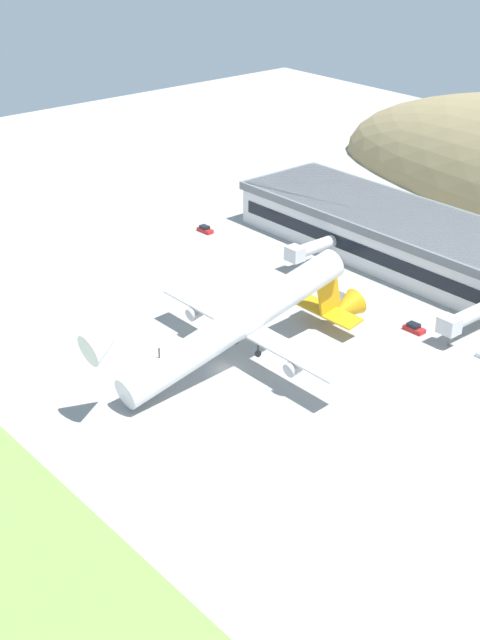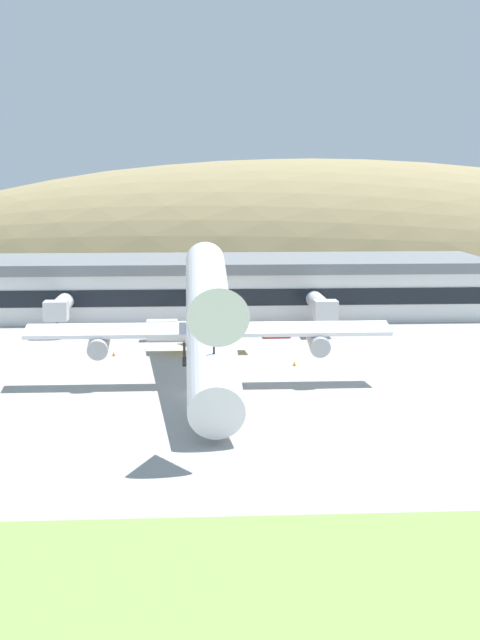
{
  "view_description": "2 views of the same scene",
  "coord_description": "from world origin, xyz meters",
  "px_view_note": "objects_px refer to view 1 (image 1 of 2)",
  "views": [
    {
      "loc": [
        96.62,
        -78.59,
        71.97
      ],
      "look_at": [
        2.47,
        0.98,
        9.4
      ],
      "focal_mm": 50.0,
      "sensor_mm": 36.0,
      "label": 1
    },
    {
      "loc": [
        -1.86,
        -93.89,
        23.3
      ],
      "look_at": [
        3.83,
        0.02,
        8.05
      ],
      "focal_mm": 50.0,
      "sensor_mm": 36.0,
      "label": 2
    }
  ],
  "objects_px": {
    "jetway_0": "(309,249)",
    "fuel_truck": "(344,297)",
    "cargo_airplane": "(241,324)",
    "traffic_cone_0": "(275,306)",
    "terminal_building": "(447,250)",
    "service_car_1": "(205,229)",
    "traffic_cone_1": "(336,367)",
    "jetway_1": "(466,317)",
    "service_car_0": "(414,328)"
  },
  "relations": [
    {
      "from": "service_car_0",
      "to": "cargo_airplane",
      "type": "bearing_deg",
      "value": -109.13
    },
    {
      "from": "service_car_1",
      "to": "traffic_cone_0",
      "type": "bearing_deg",
      "value": -19.67
    },
    {
      "from": "jetway_0",
      "to": "cargo_airplane",
      "type": "relative_size",
      "value": 0.21
    },
    {
      "from": "jetway_1",
      "to": "traffic_cone_1",
      "type": "distance_m",
      "value": 25.38
    },
    {
      "from": "jetway_0",
      "to": "jetway_1",
      "type": "relative_size",
      "value": 0.88
    },
    {
      "from": "terminal_building",
      "to": "jetway_0",
      "type": "height_order",
      "value": "terminal_building"
    },
    {
      "from": "jetway_1",
      "to": "traffic_cone_1",
      "type": "xyz_separation_m",
      "value": [
        -6.93,
        -24.13,
        -3.71
      ]
    },
    {
      "from": "terminal_building",
      "to": "fuel_truck",
      "type": "height_order",
      "value": "terminal_building"
    },
    {
      "from": "traffic_cone_0",
      "to": "traffic_cone_1",
      "type": "height_order",
      "value": "same"
    },
    {
      "from": "jetway_0",
      "to": "service_car_1",
      "type": "xyz_separation_m",
      "value": [
        -28.87,
        -3.83,
        -3.38
      ]
    },
    {
      "from": "cargo_airplane",
      "to": "traffic_cone_0",
      "type": "bearing_deg",
      "value": 123.35
    },
    {
      "from": "jetway_0",
      "to": "jetway_1",
      "type": "height_order",
      "value": "same"
    },
    {
      "from": "cargo_airplane",
      "to": "jetway_0",
      "type": "bearing_deg",
      "value": 120.83
    },
    {
      "from": "service_car_1",
      "to": "traffic_cone_1",
      "type": "xyz_separation_m",
      "value": [
        61.09,
        -21.17,
        -0.33
      ]
    },
    {
      "from": "service_car_1",
      "to": "cargo_airplane",
      "type": "bearing_deg",
      "value": -32.5
    },
    {
      "from": "jetway_0",
      "to": "jetway_1",
      "type": "distance_m",
      "value": 39.16
    },
    {
      "from": "cargo_airplane",
      "to": "traffic_cone_0",
      "type": "distance_m",
      "value": 23.12
    },
    {
      "from": "service_car_1",
      "to": "fuel_truck",
      "type": "distance_m",
      "value": 45.31
    },
    {
      "from": "traffic_cone_0",
      "to": "traffic_cone_1",
      "type": "distance_m",
      "value": 24.11
    },
    {
      "from": "cargo_airplane",
      "to": "service_car_0",
      "type": "relative_size",
      "value": 14.4
    },
    {
      "from": "terminal_building",
      "to": "cargo_airplane",
      "type": "height_order",
      "value": "cargo_airplane"
    },
    {
      "from": "terminal_building",
      "to": "fuel_truck",
      "type": "xyz_separation_m",
      "value": [
        -4.01,
        -24.46,
        -3.98
      ]
    },
    {
      "from": "cargo_airplane",
      "to": "service_car_1",
      "type": "distance_m",
      "value": 59.99
    },
    {
      "from": "jetway_1",
      "to": "terminal_building",
      "type": "bearing_deg",
      "value": 135.3
    },
    {
      "from": "terminal_building",
      "to": "jetway_1",
      "type": "bearing_deg",
      "value": -44.7
    },
    {
      "from": "traffic_cone_0",
      "to": "fuel_truck",
      "type": "bearing_deg",
      "value": 56.8
    },
    {
      "from": "service_car_1",
      "to": "traffic_cone_0",
      "type": "relative_size",
      "value": 6.77
    },
    {
      "from": "jetway_1",
      "to": "service_car_0",
      "type": "distance_m",
      "value": 9.13
    },
    {
      "from": "service_car_1",
      "to": "traffic_cone_1",
      "type": "distance_m",
      "value": 64.65
    },
    {
      "from": "cargo_airplane",
      "to": "traffic_cone_0",
      "type": "relative_size",
      "value": 96.28
    },
    {
      "from": "jetway_0",
      "to": "service_car_1",
      "type": "height_order",
      "value": "jetway_0"
    },
    {
      "from": "service_car_0",
      "to": "jetway_1",
      "type": "bearing_deg",
      "value": 32.14
    },
    {
      "from": "service_car_1",
      "to": "fuel_truck",
      "type": "relative_size",
      "value": 0.6
    },
    {
      "from": "terminal_building",
      "to": "service_car_1",
      "type": "relative_size",
      "value": 25.07
    },
    {
      "from": "traffic_cone_1",
      "to": "terminal_building",
      "type": "bearing_deg",
      "value": 105.52
    },
    {
      "from": "service_car_0",
      "to": "fuel_truck",
      "type": "xyz_separation_m",
      "value": [
        -15.63,
        -1.35,
        0.83
      ]
    },
    {
      "from": "jetway_1",
      "to": "traffic_cone_1",
      "type": "relative_size",
      "value": 23.46
    },
    {
      "from": "jetway_0",
      "to": "fuel_truck",
      "type": "xyz_separation_m",
      "value": [
        16.34,
        -6.72,
        -2.56
      ]
    },
    {
      "from": "jetway_0",
      "to": "fuel_truck",
      "type": "relative_size",
      "value": 1.84
    },
    {
      "from": "service_car_0",
      "to": "fuel_truck",
      "type": "relative_size",
      "value": 0.6
    },
    {
      "from": "jetway_0",
      "to": "cargo_airplane",
      "type": "xyz_separation_m",
      "value": [
        21.4,
        -35.85,
        3.42
      ]
    },
    {
      "from": "terminal_building",
      "to": "cargo_airplane",
      "type": "relative_size",
      "value": 1.76
    },
    {
      "from": "cargo_airplane",
      "to": "traffic_cone_1",
      "type": "distance_m",
      "value": 16.9
    },
    {
      "from": "jetway_1",
      "to": "fuel_truck",
      "type": "distance_m",
      "value": 23.68
    },
    {
      "from": "jetway_1",
      "to": "fuel_truck",
      "type": "height_order",
      "value": "jetway_1"
    },
    {
      "from": "terminal_building",
      "to": "traffic_cone_0",
      "type": "relative_size",
      "value": 169.75
    },
    {
      "from": "fuel_truck",
      "to": "traffic_cone_0",
      "type": "xyz_separation_m",
      "value": [
        -7.04,
        -10.75,
        -1.15
      ]
    },
    {
      "from": "service_car_0",
      "to": "traffic_cone_0",
      "type": "bearing_deg",
      "value": -151.89
    },
    {
      "from": "traffic_cone_0",
      "to": "jetway_1",
      "type": "bearing_deg",
      "value": 29.11
    },
    {
      "from": "cargo_airplane",
      "to": "service_car_1",
      "type": "relative_size",
      "value": 14.22
    }
  ]
}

